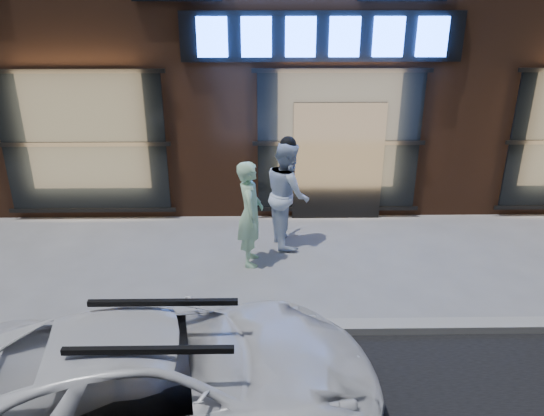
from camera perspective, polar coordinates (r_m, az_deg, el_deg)
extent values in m
plane|color=slate|center=(7.76, 10.51, -12.82)|extent=(90.00, 90.00, 0.00)
cube|color=gray|center=(7.72, 10.55, -12.46)|extent=(60.00, 0.25, 0.12)
cube|color=black|center=(10.20, 5.42, 17.89)|extent=(5.20, 0.06, 0.90)
cube|color=black|center=(10.70, 7.09, 4.91)|extent=(1.80, 0.10, 2.40)
cube|color=#FFBF72|center=(11.11, -19.51, 6.59)|extent=(3.00, 0.04, 2.60)
cube|color=black|center=(11.07, -19.57, 6.53)|extent=(3.20, 0.06, 2.80)
cube|color=#FFBF72|center=(10.64, 7.16, 7.05)|extent=(3.00, 0.04, 2.60)
cube|color=black|center=(10.60, 7.18, 6.99)|extent=(3.20, 0.06, 2.80)
cube|color=#2659FF|center=(10.11, -6.46, 17.81)|extent=(0.55, 0.12, 0.70)
cube|color=#2659FF|center=(10.07, -1.69, 17.92)|extent=(0.55, 0.12, 0.70)
cube|color=#2659FF|center=(10.09, 3.09, 17.91)|extent=(0.55, 0.12, 0.70)
cube|color=#2659FF|center=(10.18, 7.81, 17.78)|extent=(0.55, 0.12, 0.70)
cube|color=#2659FF|center=(10.33, 12.42, 17.55)|extent=(0.55, 0.12, 0.70)
cube|color=#2659FF|center=(10.53, 16.86, 17.23)|extent=(0.55, 0.12, 0.70)
imported|color=#B5EEBE|center=(8.91, -2.36, -0.62)|extent=(0.45, 0.68, 1.84)
imported|color=silver|center=(9.60, 1.68, 1.53)|extent=(0.91, 1.08, 1.96)
imported|color=white|center=(5.96, -11.77, -17.68)|extent=(4.98, 2.94, 1.30)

